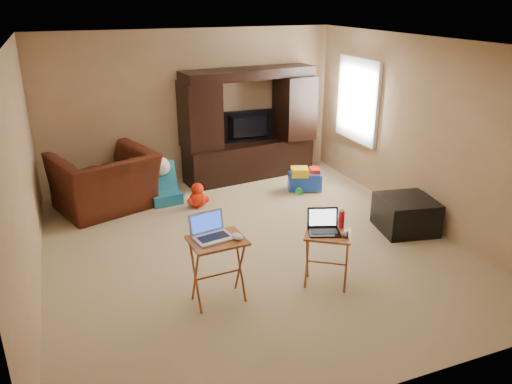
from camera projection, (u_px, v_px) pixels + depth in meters
name	position (u px, v px, depth m)	size (l,w,h in m)	color
floor	(250.00, 244.00, 6.41)	(5.50, 5.50, 0.00)	#CCB88D
ceiling	(249.00, 42.00, 5.49)	(5.50, 5.50, 0.00)	silver
wall_back	(191.00, 107.00, 8.33)	(5.00, 5.00, 0.00)	tan
wall_front	(386.00, 256.00, 3.57)	(5.00, 5.00, 0.00)	tan
wall_left	(22.00, 177.00, 5.10)	(5.50, 5.50, 0.00)	tan
wall_right	(421.00, 132.00, 6.80)	(5.50, 5.50, 0.00)	tan
window_pane	(359.00, 100.00, 8.08)	(1.20, 1.20, 0.00)	white
window_frame	(358.00, 100.00, 8.07)	(0.06, 1.14, 1.34)	white
entertainment_center	(249.00, 124.00, 8.48)	(2.29, 0.57, 1.87)	black
television	(250.00, 127.00, 8.46)	(0.95, 0.12, 0.55)	black
recliner	(105.00, 182.00, 7.32)	(1.34, 1.17, 0.87)	#44170E
child_rocker	(164.00, 184.00, 7.61)	(0.45, 0.52, 0.60)	#186384
plush_toy	(198.00, 195.00, 7.47)	(0.35, 0.29, 0.39)	red
push_toy	(305.00, 178.00, 8.12)	(0.54, 0.39, 0.41)	blue
ottoman	(406.00, 214.00, 6.74)	(0.71, 0.71, 0.45)	black
tray_table_left	(218.00, 271.00, 5.11)	(0.55, 0.44, 0.72)	#A55E28
tray_table_right	(327.00, 259.00, 5.41)	(0.48, 0.39, 0.63)	#A76228
laptop_left	(213.00, 228.00, 4.95)	(0.37, 0.30, 0.24)	silver
laptop_right	(325.00, 223.00, 5.25)	(0.33, 0.27, 0.24)	black
mouse_left	(237.00, 237.00, 4.97)	(0.09, 0.15, 0.06)	white
mouse_right	(345.00, 234.00, 5.22)	(0.08, 0.13, 0.05)	#46474C
water_bottle	(341.00, 219.00, 5.40)	(0.06, 0.06, 0.19)	red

